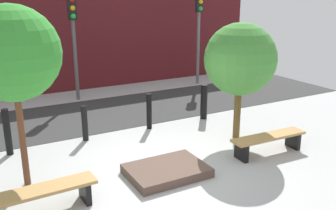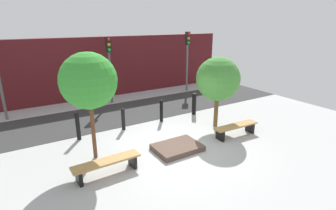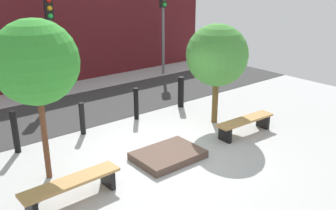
# 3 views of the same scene
# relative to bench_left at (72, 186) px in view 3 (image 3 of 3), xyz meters

# --- Properties ---
(ground_plane) EXTENTS (18.00, 18.00, 0.00)m
(ground_plane) POSITION_rel_bench_left_xyz_m (2.57, 0.26, -0.34)
(ground_plane) COLOR #ADADAD
(road_strip) EXTENTS (18.00, 3.28, 0.01)m
(road_strip) POSITION_rel_bench_left_xyz_m (2.57, 4.74, -0.33)
(road_strip) COLOR #323232
(road_strip) RESTS_ON ground
(building_facade) EXTENTS (16.20, 0.50, 3.43)m
(building_facade) POSITION_rel_bench_left_xyz_m (2.57, 8.23, 1.38)
(building_facade) COLOR #511419
(building_facade) RESTS_ON ground
(bench_left) EXTENTS (2.00, 0.51, 0.46)m
(bench_left) POSITION_rel_bench_left_xyz_m (0.00, 0.00, 0.00)
(bench_left) COLOR black
(bench_left) RESTS_ON ground
(bench_right) EXTENTS (1.91, 0.48, 0.45)m
(bench_right) POSITION_rel_bench_left_xyz_m (5.15, -0.00, -0.01)
(bench_right) COLOR black
(bench_right) RESTS_ON ground
(planter_bed) EXTENTS (1.59, 1.15, 0.18)m
(planter_bed) POSITION_rel_bench_left_xyz_m (2.57, 0.20, -0.24)
(planter_bed) COLOR brown
(planter_bed) RESTS_ON ground
(tree_behind_left_bench) EXTENTS (1.73, 1.73, 3.43)m
(tree_behind_left_bench) POSITION_rel_bench_left_xyz_m (-0.00, 1.17, 2.22)
(tree_behind_left_bench) COLOR brown
(tree_behind_left_bench) RESTS_ON ground
(tree_behind_right_bench) EXTENTS (1.78, 1.78, 2.93)m
(tree_behind_right_bench) POSITION_rel_bench_left_xyz_m (5.15, 1.17, 1.69)
(tree_behind_right_bench) COLOR brown
(tree_behind_right_bench) RESTS_ON ground
(bollard_far_left) EXTENTS (0.16, 0.16, 1.10)m
(bollard_far_left) POSITION_rel_bench_left_xyz_m (-0.12, 2.85, 0.21)
(bollard_far_left) COLOR black
(bollard_far_left) RESTS_ON ground
(bollard_left) EXTENTS (0.15, 0.15, 0.91)m
(bollard_left) POSITION_rel_bench_left_xyz_m (1.67, 2.85, 0.12)
(bollard_left) COLOR black
(bollard_left) RESTS_ON ground
(bollard_center) EXTENTS (0.15, 0.15, 0.99)m
(bollard_center) POSITION_rel_bench_left_xyz_m (3.47, 2.85, 0.16)
(bollard_center) COLOR black
(bollard_center) RESTS_ON ground
(bollard_right) EXTENTS (0.20, 0.20, 1.03)m
(bollard_right) POSITION_rel_bench_left_xyz_m (5.27, 2.85, 0.18)
(bollard_right) COLOR black
(bollard_right) RESTS_ON ground
(traffic_light_mid_west) EXTENTS (0.28, 0.27, 3.51)m
(traffic_light_mid_west) POSITION_rel_bench_left_xyz_m (2.57, 6.66, 2.09)
(traffic_light_mid_west) COLOR #4F4F4F
(traffic_light_mid_west) RESTS_ON ground
(traffic_light_mid_east) EXTENTS (0.28, 0.27, 3.65)m
(traffic_light_mid_east) POSITION_rel_bench_left_xyz_m (7.55, 6.66, 2.19)
(traffic_light_mid_east) COLOR slate
(traffic_light_mid_east) RESTS_ON ground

